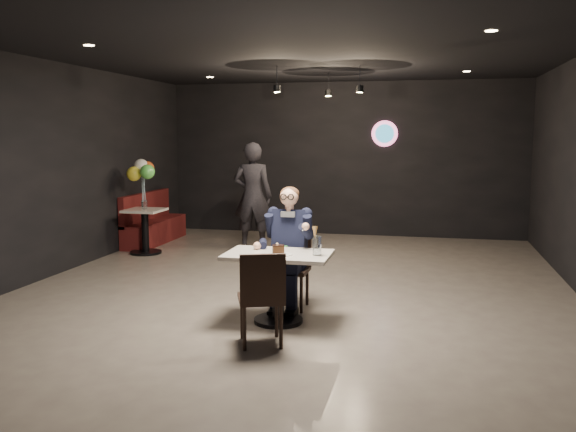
% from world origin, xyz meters
% --- Properties ---
extents(floor, '(9.00, 9.00, 0.00)m').
position_xyz_m(floor, '(0.00, 0.00, 0.00)').
color(floor, gray).
rests_on(floor, ground).
extents(wall_sign, '(0.50, 0.06, 0.50)m').
position_xyz_m(wall_sign, '(0.80, 4.47, 2.00)').
color(wall_sign, pink).
rests_on(wall_sign, floor).
extents(pendant_lights, '(1.40, 1.20, 0.36)m').
position_xyz_m(pendant_lights, '(0.00, 2.00, 2.88)').
color(pendant_lights, black).
rests_on(pendant_lights, floor).
extents(main_table, '(1.10, 0.70, 0.75)m').
position_xyz_m(main_table, '(0.12, -1.38, 0.38)').
color(main_table, silver).
rests_on(main_table, floor).
extents(chair_far, '(0.42, 0.46, 0.92)m').
position_xyz_m(chair_far, '(0.12, -0.83, 0.46)').
color(chair_far, black).
rests_on(chair_far, floor).
extents(chair_near, '(0.56, 0.58, 0.92)m').
position_xyz_m(chair_near, '(0.12, -2.07, 0.46)').
color(chair_near, black).
rests_on(chair_near, floor).
extents(seated_man, '(0.60, 0.80, 1.44)m').
position_xyz_m(seated_man, '(0.12, -0.83, 0.72)').
color(seated_man, black).
rests_on(seated_man, floor).
extents(dessert_plate, '(0.21, 0.21, 0.01)m').
position_xyz_m(dessert_plate, '(0.19, -1.48, 0.76)').
color(dessert_plate, white).
rests_on(dessert_plate, main_table).
extents(cake_slice, '(0.14, 0.13, 0.08)m').
position_xyz_m(cake_slice, '(0.15, -1.48, 0.80)').
color(cake_slice, black).
rests_on(cake_slice, dessert_plate).
extents(mint_leaf, '(0.07, 0.04, 0.01)m').
position_xyz_m(mint_leaf, '(0.21, -1.47, 0.84)').
color(mint_leaf, '#2A822E').
rests_on(mint_leaf, cake_slice).
extents(sundae_glass, '(0.09, 0.09, 0.20)m').
position_xyz_m(sundae_glass, '(0.54, -1.40, 0.85)').
color(sundae_glass, silver).
rests_on(sundae_glass, main_table).
extents(wafer_cone, '(0.07, 0.07, 0.12)m').
position_xyz_m(wafer_cone, '(0.53, -1.45, 0.99)').
color(wafer_cone, tan).
rests_on(wafer_cone, sundae_glass).
extents(booth_bench, '(0.46, 1.85, 0.92)m').
position_xyz_m(booth_bench, '(-3.25, 2.79, 0.46)').
color(booth_bench, '#460F10').
rests_on(booth_bench, floor).
extents(side_table, '(0.60, 0.60, 0.75)m').
position_xyz_m(side_table, '(-2.95, 1.79, 0.38)').
color(side_table, silver).
rests_on(side_table, floor).
extents(balloon_vase, '(0.10, 0.10, 0.15)m').
position_xyz_m(balloon_vase, '(-2.95, 1.79, 0.82)').
color(balloon_vase, silver).
rests_on(balloon_vase, side_table).
extents(balloon_bunch, '(0.44, 0.44, 0.72)m').
position_xyz_m(balloon_bunch, '(-2.95, 1.79, 1.26)').
color(balloon_bunch, yellow).
rests_on(balloon_bunch, balloon_vase).
extents(passerby, '(0.71, 0.50, 1.86)m').
position_xyz_m(passerby, '(-1.31, 2.59, 0.93)').
color(passerby, black).
rests_on(passerby, floor).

